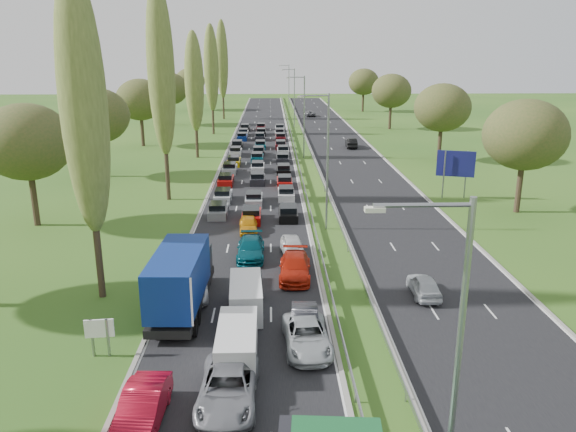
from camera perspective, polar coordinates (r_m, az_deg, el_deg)
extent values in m
plane|color=#285219|center=(86.56, 1.54, 6.15)|extent=(260.00, 260.00, 0.00)
cube|color=black|center=(88.90, -2.92, 6.41)|extent=(10.50, 215.00, 0.04)
cube|color=black|center=(89.64, 5.79, 6.43)|extent=(10.50, 215.00, 0.04)
cube|color=gray|center=(88.87, 0.71, 6.79)|extent=(0.06, 215.00, 0.32)
cube|color=gray|center=(88.99, 2.20, 6.79)|extent=(0.06, 215.00, 0.32)
cylinder|color=gray|center=(16.80, 16.43, -18.35)|extent=(0.18, 0.18, 12.00)
cylinder|color=gray|center=(49.19, 4.03, 5.35)|extent=(0.18, 0.18, 12.00)
cylinder|color=gray|center=(83.71, 1.65, 9.95)|extent=(0.18, 0.18, 12.00)
cylinder|color=gray|center=(118.51, 0.65, 11.85)|extent=(0.18, 0.18, 12.00)
cylinder|color=gray|center=(153.40, 0.09, 12.89)|extent=(0.18, 0.18, 12.00)
cylinder|color=#2D2116|center=(37.69, -18.78, -2.74)|extent=(0.44, 0.44, 7.20)
ellipsoid|color=#556129|center=(35.92, -20.08, 10.65)|extent=(2.80, 2.80, 16.00)
cylinder|color=#2D2116|center=(61.15, -12.22, 5.25)|extent=(0.44, 0.44, 7.92)
ellipsoid|color=#556129|center=(60.09, -12.78, 14.34)|extent=(2.80, 2.80, 17.60)
cylinder|color=#2D2116|center=(85.63, -9.26, 8.03)|extent=(0.44, 0.44, 6.48)
ellipsoid|color=#556129|center=(84.87, -9.51, 13.33)|extent=(2.80, 2.80, 14.40)
cylinder|color=#2D2116|center=(110.23, -7.63, 10.12)|extent=(0.44, 0.44, 7.20)
ellipsoid|color=#556129|center=(109.64, -7.81, 14.69)|extent=(2.80, 2.80, 16.00)
cylinder|color=#2D2116|center=(134.98, -6.58, 11.44)|extent=(0.44, 0.44, 7.92)
ellipsoid|color=#556129|center=(134.51, -6.72, 15.55)|extent=(2.80, 2.80, 17.60)
cylinder|color=#2D2116|center=(56.02, -24.37, 1.53)|extent=(0.56, 0.56, 4.84)
ellipsoid|color=#38471E|center=(55.04, -25.01, 6.84)|extent=(8.00, 8.00, 6.80)
cylinder|color=#2D2116|center=(75.37, -18.46, 5.65)|extent=(0.56, 0.56, 4.84)
ellipsoid|color=#38471E|center=(74.64, -18.82, 9.63)|extent=(8.00, 8.00, 6.80)
cylinder|color=#2D2116|center=(98.32, -14.57, 8.30)|extent=(0.56, 0.56, 4.84)
ellipsoid|color=#38471E|center=(97.76, -14.80, 11.36)|extent=(8.00, 8.00, 6.80)
cylinder|color=#2D2116|center=(125.59, -11.82, 10.13)|extent=(0.56, 0.56, 4.84)
ellipsoid|color=#38471E|center=(125.15, -11.97, 12.53)|extent=(8.00, 8.00, 6.80)
cylinder|color=#2D2116|center=(157.07, -9.84, 11.43)|extent=(0.56, 0.56, 4.84)
ellipsoid|color=#38471E|center=(156.72, -9.93, 13.35)|extent=(8.00, 8.00, 6.80)
cylinder|color=#2D2116|center=(59.81, 22.42, 2.62)|extent=(0.56, 0.56, 4.84)
ellipsoid|color=#38471E|center=(58.89, 22.97, 7.61)|extent=(8.00, 8.00, 6.80)
cylinder|color=#2D2116|center=(84.68, 15.15, 7.02)|extent=(0.56, 0.56, 4.84)
ellipsoid|color=#38471E|center=(84.03, 15.42, 10.57)|extent=(8.00, 8.00, 6.80)
cylinder|color=#2D2116|center=(118.31, 10.33, 9.85)|extent=(0.56, 0.56, 4.84)
ellipsoid|color=#38471E|center=(117.85, 10.46, 12.40)|extent=(8.00, 8.00, 6.80)
cylinder|color=#2D2116|center=(152.56, 7.62, 11.38)|extent=(0.56, 0.56, 4.84)
ellipsoid|color=#38471E|center=(152.20, 7.69, 13.36)|extent=(8.00, 8.00, 6.80)
cube|color=slate|center=(54.78, -7.07, 0.43)|extent=(1.75, 4.00, 0.80)
cube|color=#B2B7BC|center=(60.28, -6.61, 1.93)|extent=(1.75, 4.00, 0.80)
cube|color=#A50C0A|center=(67.68, -6.33, 3.54)|extent=(1.75, 4.00, 0.80)
cube|color=#B2B7BC|center=(74.43, -5.93, 4.72)|extent=(1.75, 4.00, 0.80)
cube|color=#BF990C|center=(79.28, -5.51, 5.45)|extent=(1.75, 4.00, 0.80)
cube|color=silver|center=(87.00, -5.33, 6.43)|extent=(1.75, 4.00, 0.80)
cube|color=black|center=(93.41, -5.16, 7.12)|extent=(1.75, 4.00, 0.80)
cube|color=navy|center=(102.25, -4.67, 7.94)|extent=(1.75, 4.00, 0.80)
cube|color=silver|center=(107.63, -4.53, 8.37)|extent=(1.75, 4.00, 0.80)
cube|color=black|center=(114.66, -4.38, 8.86)|extent=(1.75, 4.00, 0.80)
cube|color=#A50C0A|center=(52.86, -3.73, -0.07)|extent=(1.75, 4.00, 0.80)
cube|color=#B2B7BC|center=(58.72, -3.47, 1.62)|extent=(1.75, 4.00, 0.80)
cube|color=black|center=(68.15, -3.10, 3.70)|extent=(1.75, 4.00, 0.80)
cube|color=silver|center=(75.03, -3.10, 4.88)|extent=(1.75, 4.00, 0.80)
cube|color=#053F4C|center=(81.86, -3.14, 5.85)|extent=(1.75, 4.00, 0.80)
cube|color=black|center=(87.03, -3.00, 6.49)|extent=(1.75, 4.00, 0.80)
cube|color=#053F4C|center=(93.01, -2.82, 7.13)|extent=(1.75, 4.00, 0.80)
cube|color=black|center=(102.07, -2.87, 7.96)|extent=(1.75, 4.00, 0.80)
cube|color=black|center=(107.96, -2.74, 8.42)|extent=(1.75, 4.00, 0.80)
cube|color=#590F14|center=(115.69, -2.76, 8.96)|extent=(1.75, 4.00, 0.80)
cube|color=black|center=(53.46, 0.01, 0.16)|extent=(1.75, 4.00, 0.80)
cube|color=silver|center=(60.85, -0.20, 2.18)|extent=(1.75, 4.00, 0.80)
cube|color=#A50C0A|center=(66.41, -0.36, 3.39)|extent=(1.75, 4.00, 0.80)
cube|color=black|center=(73.09, -0.46, 4.60)|extent=(1.75, 4.00, 0.80)
cube|color=black|center=(81.05, -0.56, 5.77)|extent=(1.75, 4.00, 0.80)
cube|color=silver|center=(87.61, -0.52, 6.57)|extent=(1.75, 4.00, 0.80)
cube|color=#590F14|center=(92.99, -0.75, 7.15)|extent=(1.75, 4.00, 0.80)
cube|color=#590F14|center=(101.49, -0.76, 7.93)|extent=(1.75, 4.00, 0.80)
cube|color=silver|center=(107.23, -0.87, 8.38)|extent=(1.75, 4.00, 0.80)
cube|color=silver|center=(113.76, -0.85, 8.85)|extent=(1.75, 4.00, 0.80)
imported|color=maroon|center=(25.97, -14.60, -18.35)|extent=(1.84, 4.88, 1.59)
imported|color=white|center=(37.44, -10.10, -6.78)|extent=(3.14, 5.97, 1.60)
imported|color=gray|center=(26.60, -6.11, -16.96)|extent=(2.74, 5.72, 1.57)
imported|color=#054753|center=(43.48, -3.81, -3.30)|extent=(2.09, 5.11, 1.48)
imported|color=#C8820D|center=(49.62, -4.05, -0.88)|extent=(1.77, 4.00, 1.34)
imported|color=black|center=(32.23, 1.71, -10.68)|extent=(1.63, 4.32, 1.41)
imported|color=#A1A7AA|center=(30.73, 1.92, -12.10)|extent=(2.67, 5.28, 1.43)
imported|color=#AC1C0A|center=(39.67, 0.71, -5.20)|extent=(2.44, 5.42, 1.54)
imported|color=silver|center=(43.81, 0.48, -3.13)|extent=(2.09, 4.42, 1.46)
imported|color=silver|center=(37.93, 13.65, -6.86)|extent=(1.68, 4.08, 1.38)
imported|color=black|center=(94.19, 6.44, 7.39)|extent=(1.86, 4.85, 1.58)
imported|color=slate|center=(140.03, 2.28, 10.36)|extent=(2.35, 4.89, 1.34)
cube|color=black|center=(35.71, -10.60, -8.16)|extent=(2.57, 9.65, 0.50)
cube|color=navy|center=(33.88, -11.07, -6.00)|extent=(2.68, 7.29, 2.87)
cube|color=silver|center=(30.62, -12.12, -8.57)|extent=(2.62, 0.06, 2.77)
cube|color=black|center=(38.71, -9.87, -4.78)|extent=(2.62, 2.36, 2.20)
cylinder|color=black|center=(39.08, -9.80, -6.23)|extent=(2.25, 1.00, 1.00)
cylinder|color=black|center=(32.58, -11.53, -11.12)|extent=(2.25, 1.00, 1.00)
cube|color=silver|center=(34.60, -4.29, -8.18)|extent=(1.92, 4.79, 1.92)
cube|color=black|center=(36.56, -4.15, -6.94)|extent=(1.87, 0.77, 1.53)
cylinder|color=black|center=(36.32, -5.47, -8.15)|extent=(0.24, 0.65, 0.65)
cylinder|color=black|center=(33.48, -2.96, -10.33)|extent=(0.24, 0.65, 0.65)
cube|color=silver|center=(29.34, -5.18, -12.92)|extent=(1.98, 4.94, 1.98)
cube|color=black|center=(31.29, -4.95, -11.13)|extent=(1.93, 0.79, 1.58)
cylinder|color=black|center=(31.12, -6.57, -12.61)|extent=(0.25, 0.67, 0.67)
cylinder|color=black|center=(28.30, -3.57, -15.74)|extent=(0.25, 0.67, 0.67)
cylinder|color=gray|center=(31.57, -19.25, -11.62)|extent=(0.16, 0.16, 2.10)
cylinder|color=gray|center=(31.34, -17.83, -11.70)|extent=(0.16, 0.16, 2.10)
cube|color=white|center=(31.20, -18.63, -10.77)|extent=(1.50, 0.24, 1.00)
cylinder|color=gray|center=(62.87, 15.55, 4.06)|extent=(0.16, 0.16, 5.20)
cylinder|color=gray|center=(63.62, 17.62, 4.03)|extent=(0.16, 0.16, 5.20)
cube|color=navy|center=(63.00, 16.68, 5.11)|extent=(3.85, 1.28, 2.80)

